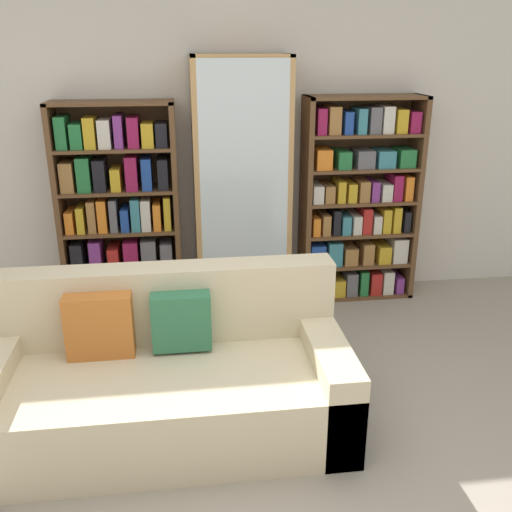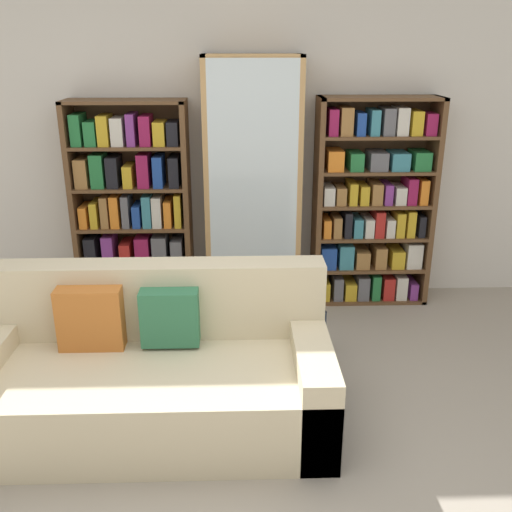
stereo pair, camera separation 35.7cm
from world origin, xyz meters
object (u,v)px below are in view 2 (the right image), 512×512
object	(u,v)px
bookshelf_right	(373,207)
couch	(152,375)
display_cabinet	(253,186)
wine_bottle	(320,331)
bookshelf_left	(132,208)

from	to	relation	value
bookshelf_right	couch	bearing A→B (deg)	-133.95
display_cabinet	bookshelf_right	bearing A→B (deg)	0.91
display_cabinet	wine_bottle	distance (m)	1.28
bookshelf_right	wine_bottle	xyz separation A→B (m)	(-0.53, -0.90, -0.63)
bookshelf_left	bookshelf_right	bearing A→B (deg)	-0.00
bookshelf_right	display_cabinet	bearing A→B (deg)	-179.09
couch	display_cabinet	size ratio (longest dim) A/B	1.00
display_cabinet	bookshelf_right	world-z (taller)	display_cabinet
display_cabinet	wine_bottle	bearing A→B (deg)	-63.76
couch	bookshelf_left	size ratio (longest dim) A/B	1.20
bookshelf_left	wine_bottle	distance (m)	1.78
wine_bottle	couch	bearing A→B (deg)	-145.24
couch	bookshelf_right	xyz separation A→B (m)	(1.57, 1.63, 0.50)
display_cabinet	wine_bottle	xyz separation A→B (m)	(0.44, -0.89, -0.81)
bookshelf_right	bookshelf_left	bearing A→B (deg)	180.00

